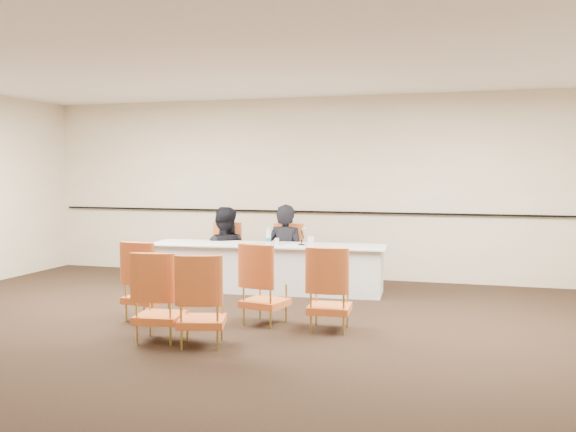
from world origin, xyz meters
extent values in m
plane|color=black|center=(0.00, 0.00, 0.00)|extent=(10.00, 10.00, 0.00)
plane|color=white|center=(0.00, 0.00, 3.00)|extent=(10.00, 10.00, 0.00)
cube|color=beige|center=(0.00, 4.00, 1.50)|extent=(10.00, 0.04, 3.00)
cube|color=black|center=(0.00, 3.96, 1.10)|extent=(9.80, 0.04, 0.03)
imported|color=black|center=(-0.39, 3.08, 0.40)|extent=(0.69, 0.50, 1.74)
imported|color=black|center=(-1.40, 3.00, 0.37)|extent=(0.93, 0.79, 1.69)
cube|color=white|center=(-0.08, 2.47, 0.70)|extent=(0.32, 0.24, 0.00)
cylinder|color=silver|center=(-0.36, 2.51, 0.75)|extent=(0.08, 0.08, 0.10)
cylinder|color=white|center=(0.16, 2.47, 0.77)|extent=(0.12, 0.12, 0.14)
camera|label=1|loc=(2.45, -6.39, 1.78)|focal=40.00mm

